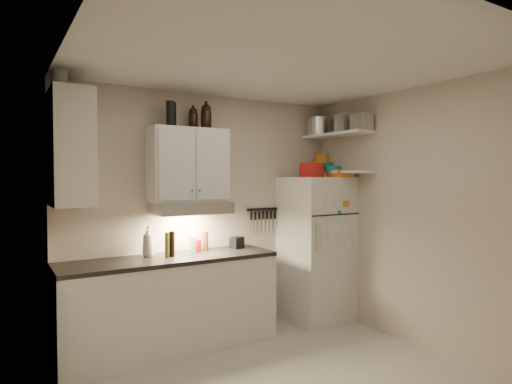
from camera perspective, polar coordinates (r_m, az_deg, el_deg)
ceiling at (r=3.54m, az=4.37°, el=16.89°), size 3.20×3.00×0.02m
back_wall at (r=4.75m, az=-6.45°, el=-2.86°), size 3.20×0.02×2.60m
left_wall at (r=2.83m, az=-23.34°, el=-6.29°), size 0.02×3.00×2.60m
right_wall at (r=4.57m, az=20.91°, el=-3.16°), size 0.02×3.00×2.60m
base_cabinet at (r=4.41m, az=-11.33°, el=-14.63°), size 2.10×0.60×0.88m
countertop at (r=4.31m, az=-11.37°, el=-8.75°), size 2.10×0.62×0.04m
upper_cabinet at (r=4.45m, az=-9.02°, el=3.58°), size 0.80×0.33×0.75m
side_cabinet at (r=4.02m, az=-23.45°, el=5.40°), size 0.33×0.55×1.00m
range_hood at (r=4.40m, az=-8.67°, el=-2.07°), size 0.76×0.46×0.12m
fridge at (r=5.18m, az=8.02°, el=-7.48°), size 0.70×0.68×1.70m
shelf_hi at (r=5.16m, az=10.78°, el=7.52°), size 0.30×0.95×0.03m
shelf_lo at (r=5.13m, az=10.75°, el=2.62°), size 0.30×0.95×0.03m
knife_strip at (r=5.06m, az=0.88°, el=-2.32°), size 0.42×0.02×0.03m
dutch_oven at (r=4.97m, az=7.46°, el=2.92°), size 0.31×0.31×0.16m
book_stack at (r=5.03m, az=11.20°, el=2.44°), size 0.22×0.27×0.09m
spice_jar at (r=5.09m, az=9.13°, el=2.61°), size 0.07×0.07×0.11m
stock_pot at (r=5.39m, az=8.35°, el=8.61°), size 0.34×0.34×0.22m
tin_a at (r=5.11m, az=12.01°, el=8.96°), size 0.26×0.24×0.22m
tin_b at (r=4.93m, az=13.91°, el=9.01°), size 0.20×0.20×0.19m
bowl_teal at (r=5.42m, az=8.80°, el=3.32°), size 0.27×0.27×0.11m
bowl_orange at (r=5.50m, az=8.83°, el=4.20°), size 0.21×0.21×0.06m
bowl_yellow at (r=5.50m, az=8.83°, el=4.81°), size 0.17×0.17×0.05m
plates at (r=5.09m, az=10.07°, el=3.12°), size 0.25×0.25×0.06m
growler_a at (r=4.54m, az=-8.38°, el=9.73°), size 0.12×0.12×0.23m
growler_b at (r=4.53m, az=-6.66°, el=10.00°), size 0.11×0.11×0.26m
thermos_a at (r=4.43m, az=-11.16°, el=10.06°), size 0.11×0.11×0.25m
thermos_b at (r=4.36m, az=-11.34°, el=10.19°), size 0.10×0.10×0.25m
side_jar at (r=4.08m, az=-24.66°, el=13.58°), size 0.13×0.13×0.16m
soap_bottle at (r=4.35m, az=-14.17°, el=-6.18°), size 0.15×0.15×0.33m
pepper_mill at (r=4.58m, az=-6.77°, el=-6.52°), size 0.06×0.06×0.21m
oil_bottle at (r=4.28m, az=-11.76°, el=-6.90°), size 0.05×0.05×0.24m
vinegar_bottle at (r=4.29m, az=-11.12°, el=-6.81°), size 0.07×0.07×0.25m
clear_bottle at (r=4.44m, az=-8.42°, el=-6.97°), size 0.06×0.06×0.18m
red_jar at (r=4.53m, az=-7.73°, el=-7.11°), size 0.07×0.07×0.13m
caddy at (r=4.73m, az=-2.57°, el=-6.75°), size 0.17×0.15×0.12m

